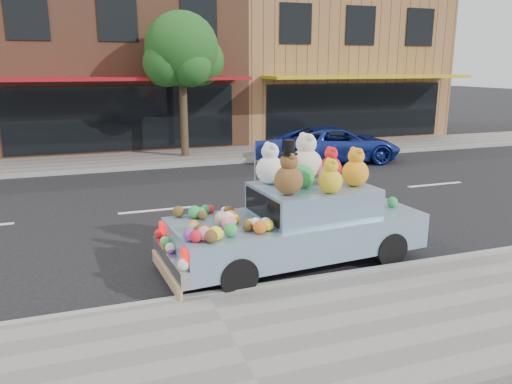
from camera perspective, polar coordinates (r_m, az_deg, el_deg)
name	(u,v)px	position (r m, az deg, el deg)	size (l,w,h in m)	color
ground	(157,210)	(12.12, -11.26, -2.07)	(120.00, 120.00, 0.00)	black
near_sidewalk	(237,351)	(6.21, -2.15, -17.69)	(60.00, 3.00, 0.12)	gray
far_sidewalk	(130,160)	(18.41, -14.21, 3.52)	(60.00, 3.00, 0.12)	gray
near_kerb	(207,297)	(7.48, -5.62, -11.84)	(60.00, 0.12, 0.13)	gray
far_kerb	(134,168)	(16.94, -13.72, 2.66)	(60.00, 0.12, 0.13)	gray
storefront_mid	(113,59)	(23.57, -16.06, 14.43)	(10.00, 9.80, 7.30)	brown
storefront_right	(318,60)	(26.19, 7.09, 14.78)	(10.00, 9.80, 7.30)	#97673F
street_tree	(182,56)	(18.45, -8.43, 15.17)	(3.00, 2.70, 5.22)	#38281C
car_blue	(337,144)	(18.12, 9.26, 5.40)	(2.06, 4.46, 1.24)	navy
art_car	(297,219)	(8.60, 4.73, -3.06)	(4.61, 2.09, 2.23)	black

